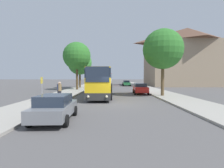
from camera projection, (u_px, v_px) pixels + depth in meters
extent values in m
plane|color=#565454|center=(116.00, 104.00, 16.08)|extent=(300.00, 300.00, 0.00)
cube|color=#A39E93|center=(40.00, 103.00, 16.04)|extent=(4.00, 120.00, 0.15)
cube|color=#A39E93|center=(191.00, 103.00, 16.12)|extent=(4.00, 120.00, 0.15)
cube|color=gray|center=(187.00, 65.00, 48.65)|extent=(21.42, 14.44, 11.72)
pyramid|color=brown|center=(187.00, 36.00, 48.31)|extent=(21.42, 14.44, 4.33)
cube|color=#2D2D2D|center=(101.00, 92.00, 22.12)|extent=(2.48, 11.86, 0.70)
cube|color=yellow|center=(101.00, 83.00, 22.07)|extent=(2.48, 11.86, 1.43)
cube|color=#232D3D|center=(101.00, 74.00, 22.02)|extent=(2.51, 11.62, 0.95)
cube|color=yellow|center=(101.00, 70.00, 22.00)|extent=(2.43, 11.62, 0.12)
cube|color=#232D3D|center=(97.00, 74.00, 16.08)|extent=(2.20, 0.07, 1.45)
sphere|color=#F4EAC1|center=(88.00, 97.00, 16.14)|extent=(0.24, 0.24, 0.24)
sphere|color=#F4EAC1|center=(107.00, 97.00, 16.15)|extent=(0.24, 0.24, 0.24)
cylinder|color=black|center=(88.00, 96.00, 18.57)|extent=(0.30, 1.00, 1.00)
cylinder|color=black|center=(111.00, 96.00, 18.57)|extent=(0.30, 1.00, 1.00)
cylinder|color=black|center=(94.00, 90.00, 25.67)|extent=(0.30, 1.00, 1.00)
cylinder|color=black|center=(111.00, 90.00, 25.68)|extent=(0.30, 1.00, 1.00)
cube|color=#2D519E|center=(105.00, 86.00, 36.98)|extent=(2.85, 11.47, 0.70)
cube|color=silver|center=(105.00, 81.00, 36.94)|extent=(2.85, 11.47, 1.18)
cube|color=#232D3D|center=(105.00, 76.00, 36.89)|extent=(2.87, 11.24, 0.95)
cube|color=silver|center=(105.00, 74.00, 36.87)|extent=(2.79, 11.24, 0.12)
cube|color=#232D3D|center=(103.00, 77.00, 31.18)|extent=(2.28, 0.12, 1.45)
sphere|color=#F4EAC1|center=(98.00, 87.00, 31.25)|extent=(0.24, 0.24, 0.24)
sphere|color=#F4EAC1|center=(108.00, 87.00, 31.21)|extent=(0.24, 0.24, 0.24)
cylinder|color=black|center=(97.00, 87.00, 33.59)|extent=(0.33, 1.01, 1.00)
cylinder|color=black|center=(110.00, 87.00, 33.54)|extent=(0.33, 1.01, 1.00)
cylinder|color=black|center=(100.00, 85.00, 40.43)|extent=(0.33, 1.01, 1.00)
cylinder|color=black|center=(111.00, 85.00, 40.37)|extent=(0.33, 1.01, 1.00)
cube|color=gray|center=(107.00, 83.00, 50.91)|extent=(2.72, 10.31, 0.70)
cube|color=red|center=(107.00, 80.00, 50.86)|extent=(2.72, 10.31, 1.40)
cube|color=#232D3D|center=(107.00, 76.00, 50.81)|extent=(2.74, 10.11, 0.95)
cube|color=red|center=(107.00, 74.00, 50.79)|extent=(2.67, 10.10, 0.12)
cube|color=#232D3D|center=(107.00, 76.00, 45.68)|extent=(2.17, 0.13, 1.45)
sphere|color=#F4EAC1|center=(104.00, 84.00, 45.71)|extent=(0.24, 0.24, 0.24)
sphere|color=#F4EAC1|center=(110.00, 84.00, 45.77)|extent=(0.24, 0.24, 0.24)
cylinder|color=black|center=(103.00, 84.00, 47.80)|extent=(0.33, 1.01, 1.00)
cylinder|color=black|center=(111.00, 84.00, 47.89)|extent=(0.33, 1.01, 1.00)
cylinder|color=black|center=(103.00, 83.00, 53.94)|extent=(0.33, 1.01, 1.00)
cylinder|color=black|center=(111.00, 83.00, 54.02)|extent=(0.33, 1.01, 1.00)
cube|color=slate|center=(55.00, 110.00, 9.93)|extent=(1.96, 4.22, 0.63)
cube|color=#232D3D|center=(54.00, 100.00, 9.73)|extent=(1.67, 2.22, 0.55)
cylinder|color=black|center=(47.00, 111.00, 11.19)|extent=(0.22, 0.63, 0.62)
cylinder|color=black|center=(75.00, 111.00, 11.26)|extent=(0.22, 0.63, 0.62)
cylinder|color=black|center=(29.00, 121.00, 8.62)|extent=(0.22, 0.63, 0.62)
cylinder|color=black|center=(66.00, 121.00, 8.68)|extent=(0.22, 0.63, 0.62)
cube|color=red|center=(140.00, 89.00, 25.38)|extent=(2.00, 4.02, 0.75)
cube|color=#232D3D|center=(140.00, 85.00, 25.51)|extent=(1.70, 2.12, 0.47)
cylinder|color=black|center=(148.00, 93.00, 24.14)|extent=(0.23, 0.63, 0.62)
cylinder|color=black|center=(135.00, 93.00, 24.21)|extent=(0.23, 0.63, 0.62)
cylinder|color=black|center=(145.00, 91.00, 26.58)|extent=(0.23, 0.63, 0.62)
cylinder|color=black|center=(133.00, 91.00, 26.65)|extent=(0.23, 0.63, 0.62)
cube|color=#236B38|center=(126.00, 84.00, 47.41)|extent=(1.90, 3.99, 0.67)
cube|color=#232D3D|center=(126.00, 81.00, 47.54)|extent=(1.64, 2.09, 0.51)
cylinder|color=black|center=(130.00, 85.00, 46.23)|extent=(0.22, 0.62, 0.62)
cylinder|color=black|center=(123.00, 85.00, 46.18)|extent=(0.22, 0.62, 0.62)
cylinder|color=black|center=(129.00, 85.00, 48.67)|extent=(0.22, 0.62, 0.62)
cylinder|color=black|center=(123.00, 85.00, 48.62)|extent=(0.22, 0.62, 0.62)
cylinder|color=gray|center=(42.00, 89.00, 16.42)|extent=(0.08, 0.08, 2.37)
cube|color=yellow|center=(42.00, 80.00, 16.38)|extent=(0.03, 0.45, 0.60)
cylinder|color=#23232D|center=(60.00, 95.00, 18.17)|extent=(0.30, 0.30, 0.87)
cylinder|color=olive|center=(60.00, 88.00, 18.14)|extent=(0.36, 0.36, 0.72)
sphere|color=tan|center=(60.00, 83.00, 18.12)|extent=(0.24, 0.24, 0.24)
cylinder|color=#23232D|center=(59.00, 93.00, 20.74)|extent=(0.30, 0.30, 0.80)
cylinder|color=navy|center=(59.00, 87.00, 20.71)|extent=(0.36, 0.36, 0.67)
sphere|color=tan|center=(59.00, 83.00, 20.69)|extent=(0.22, 0.22, 0.22)
cylinder|color=#513D23|center=(80.00, 80.00, 38.21)|extent=(0.40, 0.40, 3.45)
sphere|color=#387F33|center=(80.00, 63.00, 38.06)|extent=(5.22, 5.22, 5.22)
cylinder|color=#513D23|center=(77.00, 78.00, 32.11)|extent=(0.40, 0.40, 4.28)
sphere|color=#2D7028|center=(77.00, 56.00, 31.94)|extent=(5.04, 5.04, 5.04)
cylinder|color=brown|center=(163.00, 80.00, 21.87)|extent=(0.40, 0.40, 3.93)
sphere|color=#2D7028|center=(163.00, 49.00, 21.71)|extent=(4.99, 4.99, 4.99)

